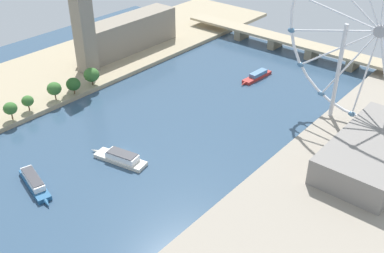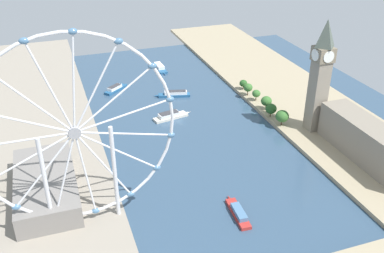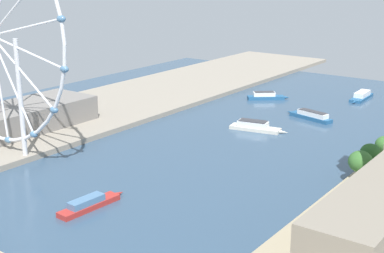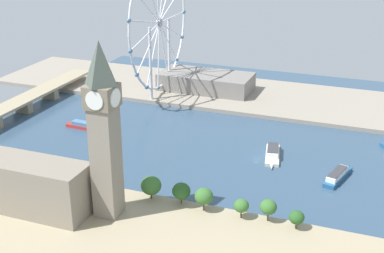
# 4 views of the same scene
# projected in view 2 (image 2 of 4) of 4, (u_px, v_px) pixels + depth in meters

# --- Properties ---
(ground_plane) EXTENTS (398.21, 398.21, 0.00)m
(ground_plane) POSITION_uv_depth(u_px,v_px,m) (181.00, 121.00, 373.94)
(ground_plane) COLOR #334C66
(riverbank_left) EXTENTS (90.00, 520.00, 3.00)m
(riverbank_left) POSITION_uv_depth(u_px,v_px,m) (299.00, 101.00, 406.30)
(riverbank_left) COLOR tan
(riverbank_left) RESTS_ON ground_plane
(riverbank_right) EXTENTS (90.00, 520.00, 3.00)m
(riverbank_right) POSITION_uv_depth(u_px,v_px,m) (39.00, 142.00, 340.17)
(riverbank_right) COLOR gray
(riverbank_right) RESTS_ON ground_plane
(clock_tower) EXTENTS (14.50, 14.50, 88.42)m
(clock_tower) POSITION_uv_depth(u_px,v_px,m) (320.00, 75.00, 335.45)
(clock_tower) COLOR gray
(clock_tower) RESTS_ON riverbank_left
(parliament_block) EXTENTS (22.00, 88.12, 26.70)m
(parliament_block) POSITION_uv_depth(u_px,v_px,m) (368.00, 143.00, 310.28)
(parliament_block) COLOR gray
(parliament_block) RESTS_ON riverbank_left
(tree_row_embankment) EXTENTS (11.99, 85.89, 12.79)m
(tree_row_embankment) POSITION_uv_depth(u_px,v_px,m) (266.00, 102.00, 382.90)
(tree_row_embankment) COLOR #513823
(tree_row_embankment) RESTS_ON riverbank_left
(ferris_wheel) EXTENTS (109.81, 3.20, 112.71)m
(ferris_wheel) POSITION_uv_depth(u_px,v_px,m) (75.00, 134.00, 230.59)
(ferris_wheel) COLOR silver
(ferris_wheel) RESTS_ON riverbank_right
(riverside_hall) EXTENTS (36.42, 77.38, 14.23)m
(riverside_hall) POSITION_uv_depth(u_px,v_px,m) (46.00, 186.00, 275.79)
(riverside_hall) COLOR gray
(riverside_hall) RESTS_ON riverbank_right
(tour_boat_0) EXTENTS (8.08, 33.28, 4.92)m
(tour_boat_0) POSITION_uv_depth(u_px,v_px,m) (238.00, 212.00, 265.50)
(tour_boat_0) COLOR #B22D28
(tour_boat_0) RESTS_ON ground_plane
(tour_boat_1) EXTENTS (34.67, 13.84, 5.67)m
(tour_boat_1) POSITION_uv_depth(u_px,v_px,m) (174.00, 94.00, 418.09)
(tour_boat_1) COLOR #235684
(tour_boat_1) RESTS_ON ground_plane
(tour_boat_2) EXTENTS (26.91, 23.26, 5.75)m
(tour_boat_2) POSITION_uv_depth(u_px,v_px,m) (116.00, 89.00, 429.87)
(tour_boat_2) COLOR #235684
(tour_boat_2) RESTS_ON ground_plane
(tour_boat_3) EXTENTS (35.57, 14.20, 5.86)m
(tour_boat_3) POSITION_uv_depth(u_px,v_px,m) (170.00, 116.00, 378.13)
(tour_boat_3) COLOR beige
(tour_boat_3) RESTS_ON ground_plane
(tour_boat_4) EXTENTS (9.49, 36.21, 5.30)m
(tour_boat_4) POSITION_uv_depth(u_px,v_px,m) (160.00, 67.00, 481.67)
(tour_boat_4) COLOR #235684
(tour_boat_4) RESTS_ON ground_plane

